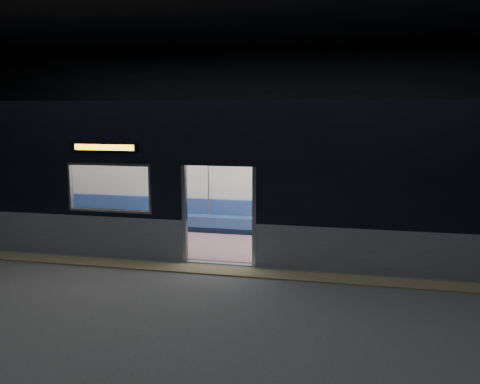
% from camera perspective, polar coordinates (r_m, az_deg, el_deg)
% --- Properties ---
extents(station_floor, '(24.00, 14.00, 0.01)m').
position_cam_1_polar(station_floor, '(9.71, -3.91, -9.88)').
color(station_floor, '#47494C').
rests_on(station_floor, ground).
extents(station_envelope, '(24.00, 14.00, 5.00)m').
position_cam_1_polar(station_envelope, '(9.18, -4.17, 12.29)').
color(station_envelope, black).
rests_on(station_envelope, station_floor).
extents(tactile_strip, '(22.80, 0.50, 0.03)m').
position_cam_1_polar(tactile_strip, '(10.20, -3.05, -8.79)').
color(tactile_strip, '#8C7F59').
rests_on(tactile_strip, station_floor).
extents(metro_car, '(18.00, 3.04, 3.35)m').
position_cam_1_polar(metro_car, '(11.71, -0.56, 2.76)').
color(metro_car, gray).
rests_on(metro_car, station_floor).
extents(passenger, '(0.46, 0.78, 1.49)m').
position_cam_1_polar(passenger, '(12.63, 17.74, -1.78)').
color(passenger, black).
rests_on(passenger, metro_car).
extents(handbag, '(0.32, 0.27, 0.16)m').
position_cam_1_polar(handbag, '(12.40, 17.63, -2.64)').
color(handbag, black).
rests_on(handbag, passenger).
extents(transit_map, '(0.90, 0.03, 0.59)m').
position_cam_1_polar(transit_map, '(12.96, 21.84, 0.93)').
color(transit_map, white).
rests_on(transit_map, metro_car).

